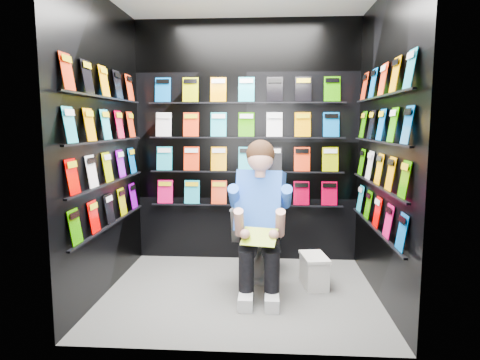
{
  "coord_description": "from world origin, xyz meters",
  "views": [
    {
      "loc": [
        0.24,
        -3.64,
        1.5
      ],
      "look_at": [
        -0.01,
        0.15,
        1.0
      ],
      "focal_mm": 32.0,
      "sensor_mm": 36.0,
      "label": 1
    }
  ],
  "objects": [
    {
      "name": "comics_left",
      "position": [
        -1.17,
        0.0,
        1.31
      ],
      "size": [
        0.06,
        1.7,
        1.37
      ],
      "primitive_type": null,
      "color": "#E80100",
      "rests_on": "wall_left"
    },
    {
      "name": "wall_front",
      "position": [
        0.0,
        -1.0,
        1.3
      ],
      "size": [
        2.4,
        0.04,
        2.6
      ],
      "primitive_type": "cube",
      "color": "black",
      "rests_on": "floor"
    },
    {
      "name": "held_comic",
      "position": [
        0.17,
        -0.24,
        0.58
      ],
      "size": [
        0.31,
        0.22,
        0.12
      ],
      "primitive_type": "cube",
      "rotation": [
        -0.96,
        0.0,
        -0.22
      ],
      "color": "#21A117",
      "rests_on": "reader"
    },
    {
      "name": "comics_right",
      "position": [
        1.17,
        0.0,
        1.31
      ],
      "size": [
        0.06,
        1.7,
        1.37
      ],
      "primitive_type": null,
      "color": "#E80100",
      "rests_on": "wall_right"
    },
    {
      "name": "wall_right",
      "position": [
        1.2,
        0.0,
        1.3
      ],
      "size": [
        0.04,
        2.0,
        2.6
      ],
      "primitive_type": "cube",
      "color": "black",
      "rests_on": "floor"
    },
    {
      "name": "comics_back",
      "position": [
        0.0,
        0.97,
        1.31
      ],
      "size": [
        2.1,
        0.06,
        1.37
      ],
      "primitive_type": null,
      "color": "#E80100",
      "rests_on": "wall_back"
    },
    {
      "name": "floor",
      "position": [
        0.0,
        0.0,
        0.0
      ],
      "size": [
        2.4,
        2.4,
        0.0
      ],
      "primitive_type": "plane",
      "color": "#61615E",
      "rests_on": "ground"
    },
    {
      "name": "wall_left",
      "position": [
        -1.2,
        0.0,
        1.3
      ],
      "size": [
        0.04,
        2.0,
        2.6
      ],
      "primitive_type": "cube",
      "color": "black",
      "rests_on": "floor"
    },
    {
      "name": "longbox",
      "position": [
        0.67,
        0.2,
        0.13
      ],
      "size": [
        0.25,
        0.38,
        0.27
      ],
      "primitive_type": "cube",
      "rotation": [
        0.0,
        0.0,
        0.15
      ],
      "color": "white",
      "rests_on": "floor"
    },
    {
      "name": "reader",
      "position": [
        0.17,
        0.11,
        0.79
      ],
      "size": [
        0.72,
        0.91,
        1.5
      ],
      "primitive_type": null,
      "rotation": [
        0.0,
        0.0,
        -0.22
      ],
      "color": "blue",
      "rests_on": "toilet"
    },
    {
      "name": "wall_back",
      "position": [
        0.0,
        1.0,
        1.3
      ],
      "size": [
        2.4,
        0.04,
        2.6
      ],
      "primitive_type": "cube",
      "color": "black",
      "rests_on": "floor"
    },
    {
      "name": "toilet",
      "position": [
        0.17,
        0.49,
        0.37
      ],
      "size": [
        0.57,
        0.82,
        0.73
      ],
      "primitive_type": "imported",
      "rotation": [
        0.0,
        0.0,
        2.93
      ],
      "color": "white",
      "rests_on": "floor"
    },
    {
      "name": "longbox_lid",
      "position": [
        0.67,
        0.2,
        0.28
      ],
      "size": [
        0.27,
        0.4,
        0.03
      ],
      "primitive_type": "cube",
      "rotation": [
        0.0,
        0.0,
        0.15
      ],
      "color": "white",
      "rests_on": "longbox"
    }
  ]
}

